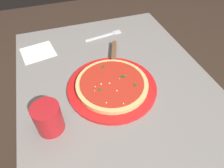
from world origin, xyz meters
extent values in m
plane|color=#38281E|center=(0.00, 0.00, 0.00)|extent=(5.00, 5.00, 0.00)
cube|color=black|center=(-0.40, -0.29, 0.36)|extent=(0.06, 0.06, 0.72)
cube|color=black|center=(-0.40, 0.29, 0.36)|extent=(0.06, 0.06, 0.72)
cube|color=gray|center=(0.00, 0.00, 0.74)|extent=(0.94, 0.71, 0.03)
cylinder|color=red|center=(0.01, -0.02, 0.76)|extent=(0.32, 0.32, 0.01)
cylinder|color=#DBB26B|center=(0.01, -0.02, 0.77)|extent=(0.26, 0.26, 0.02)
cylinder|color=red|center=(0.01, -0.02, 0.78)|extent=(0.23, 0.23, 0.00)
sphere|color=#EFEACC|center=(0.01, 0.01, 0.78)|extent=(0.00, 0.00, 0.00)
sphere|color=#EFEACC|center=(0.02, -0.09, 0.78)|extent=(0.00, 0.00, 0.00)
sphere|color=#EFEACC|center=(0.00, 0.03, 0.78)|extent=(0.00, 0.00, 0.00)
sphere|color=#EFEACC|center=(0.01, -0.06, 0.78)|extent=(0.01, 0.01, 0.01)
sphere|color=#EFEACC|center=(0.04, -0.09, 0.78)|extent=(0.00, 0.00, 0.00)
sphere|color=#EFEACC|center=(0.10, -0.07, 0.78)|extent=(0.00, 0.00, 0.00)
sphere|color=#EFEACC|center=(0.06, -0.02, 0.78)|extent=(0.00, 0.00, 0.00)
sphere|color=#EFEACC|center=(0.12, -0.02, 0.78)|extent=(0.00, 0.00, 0.00)
sphere|color=#EFEACC|center=(0.02, -0.04, 0.78)|extent=(0.01, 0.01, 0.01)
cube|color=#23561E|center=(0.04, -0.08, 0.78)|extent=(0.01, 0.01, 0.00)
cube|color=#23561E|center=(0.00, 0.03, 0.78)|extent=(0.01, 0.01, 0.00)
cube|color=#23561E|center=(0.05, 0.05, 0.78)|extent=(0.01, 0.01, 0.00)
cube|color=#23561E|center=(0.00, 0.02, 0.78)|extent=(0.01, 0.01, 0.00)
cube|color=#23561E|center=(-0.07, -0.03, 0.78)|extent=(0.01, 0.01, 0.00)
cube|color=silver|center=(-0.07, 0.01, 0.76)|extent=(0.11, 0.10, 0.00)
cube|color=brown|center=(-0.17, 0.05, 0.77)|extent=(0.13, 0.06, 0.01)
cylinder|color=#B2191E|center=(0.11, -0.25, 0.80)|extent=(0.08, 0.08, 0.10)
cube|color=white|center=(-0.29, -0.26, 0.75)|extent=(0.15, 0.16, 0.00)
cube|color=silver|center=(-0.32, 0.03, 0.75)|extent=(0.04, 0.15, 0.00)
cube|color=silver|center=(-0.33, 0.12, 0.75)|extent=(0.03, 0.04, 0.00)
camera|label=1|loc=(0.49, -0.18, 1.29)|focal=32.47mm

